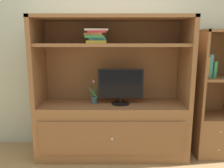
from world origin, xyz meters
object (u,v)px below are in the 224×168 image
Objects in this scene: magazine_stack at (96,36)px; potted_plant at (94,98)px; upright_book_row at (209,67)px; tv_monitor at (121,86)px; media_console at (112,114)px; bookshelf_tall at (213,115)px.

potted_plant is at bearing 162.99° from magazine_stack.
magazine_stack is at bearing -17.01° from potted_plant.
upright_book_row is at bearing -0.48° from potted_plant.
media_console is at bearing 164.63° from tv_monitor.
tv_monitor is (0.10, -0.03, 0.36)m from media_console.
magazine_stack is at bearing -177.28° from media_console.
potted_plant is (-0.22, 0.00, 0.19)m from media_console.
media_console is 1.17× the size of bookshelf_tall.
upright_book_row is (1.32, 0.00, -0.36)m from magazine_stack.
upright_book_row is (1.14, -0.01, 0.58)m from media_console.
potted_plant is 0.20× the size of bookshelf_tall.
bookshelf_tall is (1.25, 0.00, -0.01)m from media_console.
bookshelf_tall reaches higher than upright_book_row.
tv_monitor reaches higher than potted_plant.
potted_plant is at bearing 178.95° from media_console.
media_console is 0.29m from potted_plant.
magazine_stack is 1.72m from bookshelf_tall.
bookshelf_tall is at bearing 1.59° from tv_monitor.
media_console reaches higher than upright_book_row.
media_console is 5.64× the size of magazine_stack.
upright_book_row is (-0.11, -0.01, 0.59)m from bookshelf_tall.
media_console reaches higher than potted_plant.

